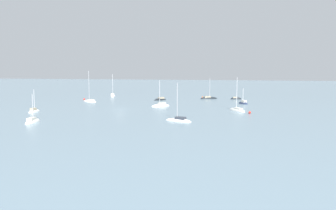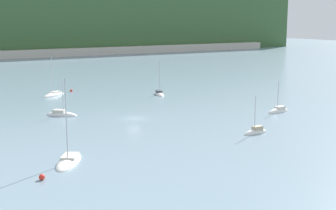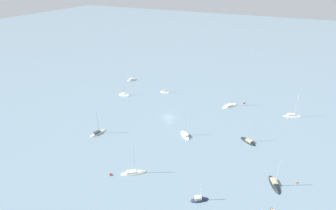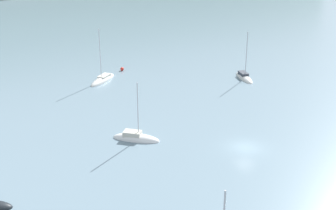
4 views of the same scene
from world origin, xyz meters
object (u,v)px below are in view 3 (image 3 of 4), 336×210
at_px(sailboat_8, 185,135).
at_px(sailboat_6, 199,200).
at_px(sailboat_0, 274,184).
at_px(sailboat_9, 292,116).
at_px(sailboat_7, 132,80).
at_px(mooring_buoy_1, 244,103).
at_px(sailboat_2, 98,133).
at_px(sailboat_11, 165,92).
at_px(mooring_buoy_2, 110,174).
at_px(mooring_buoy_0, 297,182).
at_px(sailboat_3, 230,106).
at_px(sailboat_10, 124,95).
at_px(sailboat_5, 248,141).
at_px(sailboat_1, 134,173).

bearing_deg(sailboat_8, sailboat_6, 164.33).
height_order(sailboat_0, sailboat_9, sailboat_9).
distance_m(sailboat_7, mooring_buoy_1, 61.32).
distance_m(sailboat_0, sailboat_2, 61.72).
xyz_separation_m(sailboat_0, sailboat_11, (55.45, -43.31, 0.03)).
distance_m(sailboat_8, sailboat_11, 39.04).
distance_m(sailboat_6, mooring_buoy_2, 26.94).
bearing_deg(mooring_buoy_0, sailboat_11, -33.13).
height_order(sailboat_2, sailboat_6, sailboat_2).
bearing_deg(sailboat_9, mooring_buoy_1, 150.88).
xyz_separation_m(sailboat_11, mooring_buoy_0, (-61.05, 39.85, 0.14)).
bearing_deg(mooring_buoy_0, sailboat_3, -53.86).
xyz_separation_m(sailboat_6, mooring_buoy_0, (-22.86, -17.91, 0.14)).
height_order(sailboat_9, sailboat_10, sailboat_9).
height_order(sailboat_5, mooring_buoy_0, sailboat_5).
height_order(sailboat_2, mooring_buoy_0, sailboat_2).
relative_size(sailboat_7, sailboat_9, 0.66).
xyz_separation_m(sailboat_1, sailboat_7, (40.75, -63.17, 0.01)).
height_order(sailboat_5, mooring_buoy_1, sailboat_5).
bearing_deg(mooring_buoy_2, sailboat_10, -60.26).
distance_m(sailboat_6, sailboat_11, 69.24).
height_order(sailboat_5, sailboat_11, sailboat_5).
height_order(sailboat_3, sailboat_11, sailboat_3).
bearing_deg(mooring_buoy_1, sailboat_6, 90.51).
bearing_deg(sailboat_9, sailboat_0, -113.40).
bearing_deg(sailboat_8, sailboat_7, 6.42).
relative_size(mooring_buoy_0, mooring_buoy_2, 0.75).
distance_m(sailboat_7, mooring_buoy_0, 96.67).
relative_size(sailboat_10, sailboat_11, 1.02).
relative_size(sailboat_2, sailboat_10, 1.30).
distance_m(sailboat_2, sailboat_11, 44.14).
xyz_separation_m(sailboat_7, mooring_buoy_0, (-84.68, 46.63, 0.17)).
xyz_separation_m(sailboat_3, sailboat_6, (-5.70, 57.01, 0.03)).
xyz_separation_m(sailboat_5, sailboat_10, (61.23, -13.67, -0.02)).
height_order(sailboat_3, mooring_buoy_0, sailboat_3).
bearing_deg(sailboat_6, sailboat_11, 88.13).
distance_m(sailboat_10, mooring_buoy_0, 82.40).
height_order(sailboat_9, mooring_buoy_0, sailboat_9).
bearing_deg(sailboat_3, mooring_buoy_0, -110.00).
bearing_deg(sailboat_10, sailboat_6, -48.73).
relative_size(sailboat_9, mooring_buoy_1, 14.45).
xyz_separation_m(sailboat_7, sailboat_11, (-23.63, 6.78, 0.03)).
xyz_separation_m(mooring_buoy_0, mooring_buoy_2, (49.71, 20.13, 0.09)).
bearing_deg(sailboat_1, sailboat_2, 116.29).
xyz_separation_m(sailboat_2, sailboat_9, (-64.47, -44.73, 0.03)).
relative_size(sailboat_0, mooring_buoy_2, 13.77).
xyz_separation_m(sailboat_0, sailboat_3, (22.96, -42.56, -0.00)).
bearing_deg(sailboat_8, sailboat_10, 19.02).
distance_m(sailboat_5, sailboat_9, 29.43).
height_order(sailboat_1, sailboat_8, sailboat_1).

